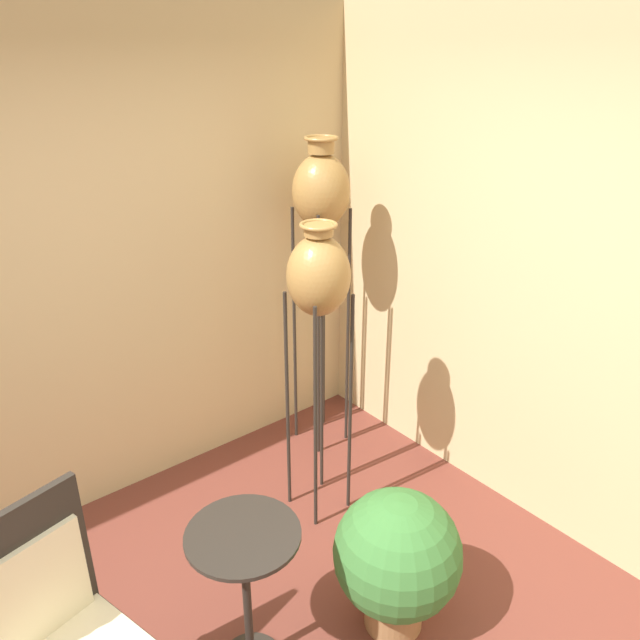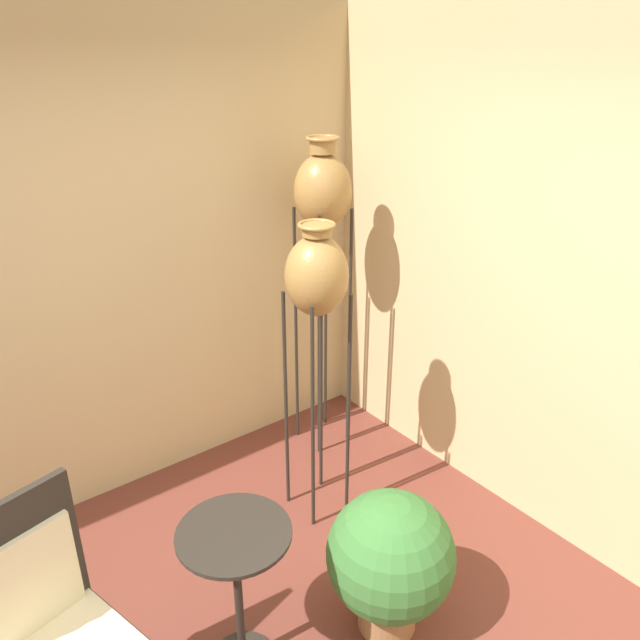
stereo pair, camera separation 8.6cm
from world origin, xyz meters
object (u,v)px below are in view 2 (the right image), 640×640
side_table (237,571)px  vase_stand_medium (317,281)px  vase_stand_tall (323,197)px  chair (44,631)px  potted_plant (390,559)px

side_table → vase_stand_medium: bearing=34.7°
vase_stand_tall → chair: bearing=-153.1°
chair → vase_stand_tall: bearing=12.9°
vase_stand_medium → chair: (-1.58, -0.51, -0.77)m
vase_stand_medium → potted_plant: 1.33m
vase_stand_tall → vase_stand_medium: (-0.44, -0.51, -0.26)m
vase_stand_medium → chair: 1.83m
vase_stand_tall → chair: 2.49m
vase_stand_tall → side_table: size_ratio=2.73×
vase_stand_tall → potted_plant: (-0.69, -1.37, -1.26)m
vase_stand_medium → side_table: 1.37m
vase_stand_medium → chair: bearing=-162.1°
side_table → potted_plant: bearing=-21.5°
chair → side_table: bearing=-21.8°
vase_stand_tall → potted_plant: bearing=-116.8°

